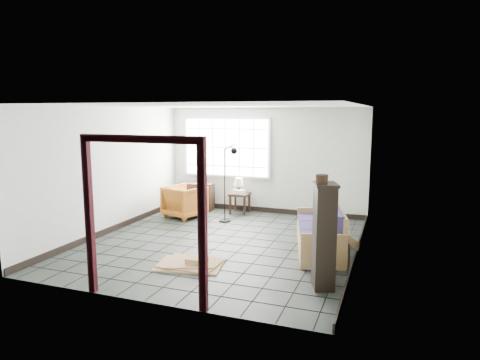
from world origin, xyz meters
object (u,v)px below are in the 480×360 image
at_px(futon_sofa, 323,234).
at_px(side_table, 240,197).
at_px(tall_shelf, 324,235).
at_px(armchair, 185,200).

distance_m(futon_sofa, side_table, 3.28).
height_order(futon_sofa, tall_shelf, tall_shelf).
bearing_deg(tall_shelf, futon_sofa, 80.07).
bearing_deg(side_table, armchair, -143.64).
bearing_deg(futon_sofa, armchair, 143.73).
distance_m(side_table, tall_shelf, 4.72).
bearing_deg(tall_shelf, side_table, 105.24).
bearing_deg(futon_sofa, side_table, 122.96).
bearing_deg(armchair, tall_shelf, 160.60).
xyz_separation_m(side_table, tall_shelf, (2.68, -3.86, 0.35)).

